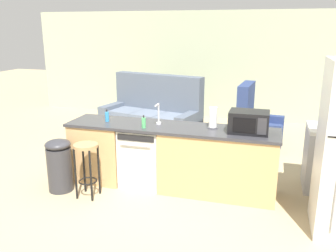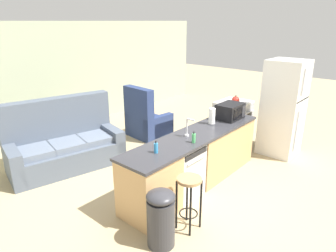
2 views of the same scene
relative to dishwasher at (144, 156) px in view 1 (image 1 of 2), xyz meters
The scene contains 15 objects.
ground_plane 0.49m from the dishwasher, ahead, with size 24.00×24.00×0.00m, color tan.
wall_back 4.33m from the dishwasher, 82.54° to the left, with size 10.00×0.06×2.60m.
kitchen_counter 0.49m from the dishwasher, ahead, with size 2.94×0.66×0.90m.
dishwasher is the anchor object (origin of this frame).
stove_range 2.66m from the dishwasher, 11.91° to the left, with size 0.76×0.68×0.90m.
microwave 1.58m from the dishwasher, ahead, with size 0.50×0.37×0.28m.
sink_faucet 0.65m from the dishwasher, ahead, with size 0.07×0.18×0.30m.
paper_towel_roll 1.15m from the dishwasher, ahead, with size 0.14×0.14×0.28m.
soap_bottle 0.59m from the dishwasher, 66.12° to the right, with size 0.06×0.06×0.18m.
dish_soap_bottle 0.78m from the dishwasher, behind, with size 0.06×0.06×0.18m.
kettle 2.53m from the dishwasher, ahead, with size 0.21×0.17×0.19m.
bar_stool 0.84m from the dishwasher, 133.60° to the right, with size 0.32×0.32×0.74m.
trash_bin 1.17m from the dishwasher, 152.58° to the right, with size 0.35×0.35×0.74m.
couch 2.36m from the dishwasher, 105.45° to the left, with size 2.15×1.33×1.27m.
armchair 2.63m from the dishwasher, 56.46° to the left, with size 0.87×0.92×1.20m.
Camera 1 is at (1.45, -4.51, 2.21)m, focal length 38.00 mm.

